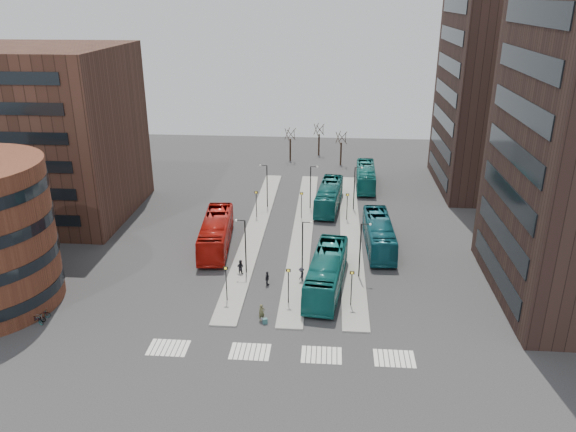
# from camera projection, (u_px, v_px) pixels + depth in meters

# --- Properties ---
(ground) EXTENTS (160.00, 160.00, 0.00)m
(ground) POSITION_uv_depth(u_px,v_px,m) (256.00, 383.00, 43.33)
(ground) COLOR #2A2A2C
(ground) RESTS_ON ground
(island_left) EXTENTS (2.50, 45.00, 0.15)m
(island_left) POSITION_uv_depth(u_px,v_px,m) (256.00, 229.00, 71.39)
(island_left) COLOR gray
(island_left) RESTS_ON ground
(island_mid) EXTENTS (2.50, 45.00, 0.15)m
(island_mid) POSITION_uv_depth(u_px,v_px,m) (303.00, 231.00, 70.95)
(island_mid) COLOR gray
(island_mid) RESTS_ON ground
(island_right) EXTENTS (2.50, 45.00, 0.15)m
(island_right) POSITION_uv_depth(u_px,v_px,m) (350.00, 232.00, 70.51)
(island_right) COLOR gray
(island_right) RESTS_ON ground
(suitcase) EXTENTS (0.50, 0.45, 0.52)m
(suitcase) POSITION_uv_depth(u_px,v_px,m) (265.00, 321.00, 51.02)
(suitcase) COLOR navy
(suitcase) RESTS_ON ground
(red_bus) EXTENTS (4.22, 13.21, 3.62)m
(red_bus) POSITION_uv_depth(u_px,v_px,m) (216.00, 233.00, 65.99)
(red_bus) COLOR #B2150D
(red_bus) RESTS_ON ground
(teal_bus_a) EXTENTS (4.53, 13.25, 3.62)m
(teal_bus_a) POSITION_uv_depth(u_px,v_px,m) (327.00, 272.00, 56.62)
(teal_bus_a) COLOR #136361
(teal_bus_a) RESTS_ON ground
(teal_bus_b) EXTENTS (4.03, 12.30, 3.36)m
(teal_bus_b) POSITION_uv_depth(u_px,v_px,m) (329.00, 196.00, 78.27)
(teal_bus_b) COLOR #125A5A
(teal_bus_b) RESTS_ON ground
(teal_bus_c) EXTENTS (3.27, 12.49, 3.46)m
(teal_bus_c) POSITION_uv_depth(u_px,v_px,m) (379.00, 234.00, 65.83)
(teal_bus_c) COLOR #135461
(teal_bus_c) RESTS_ON ground
(teal_bus_d) EXTENTS (3.07, 11.73, 3.25)m
(teal_bus_d) POSITION_uv_depth(u_px,v_px,m) (366.00, 176.00, 86.90)
(teal_bus_d) COLOR #156D6A
(teal_bus_d) RESTS_ON ground
(traveller) EXTENTS (0.73, 0.64, 1.67)m
(traveller) POSITION_uv_depth(u_px,v_px,m) (262.00, 313.00, 51.27)
(traveller) COLOR brown
(traveller) RESTS_ON ground
(commuter_a) EXTENTS (0.98, 0.86, 1.69)m
(commuter_a) POSITION_uv_depth(u_px,v_px,m) (240.00, 267.00, 59.79)
(commuter_a) COLOR black
(commuter_a) RESTS_ON ground
(commuter_b) EXTENTS (0.57, 0.96, 1.53)m
(commuter_b) POSITION_uv_depth(u_px,v_px,m) (267.00, 279.00, 57.57)
(commuter_b) COLOR black
(commuter_b) RESTS_ON ground
(commuter_c) EXTENTS (0.85, 1.18, 1.65)m
(commuter_c) POSITION_uv_depth(u_px,v_px,m) (301.00, 275.00, 58.16)
(commuter_c) COLOR black
(commuter_c) RESTS_ON ground
(bicycle_near) EXTENTS (1.86, 1.25, 0.93)m
(bicycle_near) POSITION_uv_depth(u_px,v_px,m) (36.00, 319.00, 50.97)
(bicycle_near) COLOR gray
(bicycle_near) RESTS_ON ground
(bicycle_mid) EXTENTS (1.52, 0.52, 0.90)m
(bicycle_mid) POSITION_uv_depth(u_px,v_px,m) (38.00, 317.00, 51.23)
(bicycle_mid) COLOR gray
(bicycle_mid) RESTS_ON ground
(bicycle_far) EXTENTS (1.67, 0.74, 0.85)m
(bicycle_far) POSITION_uv_depth(u_px,v_px,m) (42.00, 314.00, 51.89)
(bicycle_far) COLOR gray
(bicycle_far) RESTS_ON ground
(crosswalk_stripes) EXTENTS (22.35, 2.40, 0.01)m
(crosswalk_stripes) POSITION_uv_depth(u_px,v_px,m) (283.00, 353.00, 46.90)
(crosswalk_stripes) COLOR silver
(crosswalk_stripes) RESTS_ON ground
(office_block) EXTENTS (25.00, 20.12, 22.00)m
(office_block) POSITION_uv_depth(u_px,v_px,m) (30.00, 133.00, 73.25)
(office_block) COLOR #472B21
(office_block) RESTS_ON ground
(tower_far) EXTENTS (20.12, 20.00, 30.00)m
(tower_far) POSITION_uv_depth(u_px,v_px,m) (516.00, 89.00, 81.76)
(tower_far) COLOR #32211C
(tower_far) RESTS_ON ground
(sign_poles) EXTENTS (12.45, 22.12, 3.65)m
(sign_poles) POSITION_uv_depth(u_px,v_px,m) (296.00, 236.00, 63.63)
(sign_poles) COLOR black
(sign_poles) RESTS_ON ground
(lamp_posts) EXTENTS (14.04, 20.24, 6.12)m
(lamp_posts) POSITION_uv_depth(u_px,v_px,m) (307.00, 211.00, 67.75)
(lamp_posts) COLOR black
(lamp_posts) RESTS_ON ground
(bare_trees) EXTENTS (10.97, 8.14, 5.90)m
(bare_trees) POSITION_uv_depth(u_px,v_px,m) (317.00, 146.00, 100.19)
(bare_trees) COLOR black
(bare_trees) RESTS_ON ground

